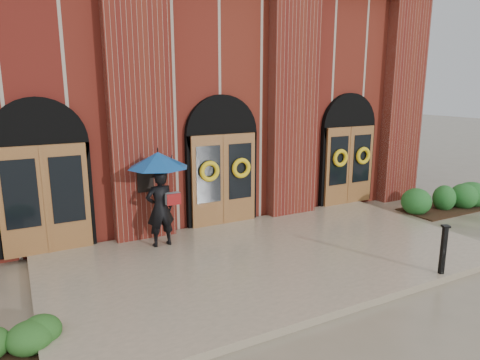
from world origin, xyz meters
TOP-DOWN VIEW (x-y plane):
  - ground at (0.00, 0.00)m, footprint 90.00×90.00m
  - landing at (0.00, 0.15)m, footprint 10.00×5.30m
  - church_building at (0.00, 8.78)m, footprint 16.20×12.53m
  - man_with_umbrella at (-2.08, 1.90)m, footprint 1.47×1.47m
  - metal_post at (2.50, -2.35)m, footprint 0.18×0.18m
  - hedge_wall_right at (7.30, 1.01)m, footprint 3.00×1.20m
  - hedge_front_left at (-5.19, -1.32)m, footprint 1.24×1.06m

SIDE VIEW (x-z plane):
  - ground at x=0.00m, z-range 0.00..0.00m
  - landing at x=0.00m, z-range 0.00..0.15m
  - hedge_front_left at x=-5.19m, z-range 0.00..0.44m
  - hedge_wall_right at x=7.30m, z-range 0.00..0.77m
  - metal_post at x=2.50m, z-range 0.18..1.21m
  - man_with_umbrella at x=-2.08m, z-range 0.61..2.89m
  - church_building at x=0.00m, z-range 0.00..7.00m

